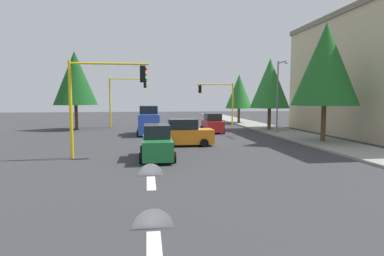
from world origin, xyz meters
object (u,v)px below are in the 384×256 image
(traffic_signal_far_right, at_px, (125,92))
(tree_opposite_side, at_px, (75,78))
(delivery_van_blue, at_px, (149,121))
(car_orange, at_px, (185,134))
(traffic_signal_far_left, at_px, (218,96))
(tree_roadside_far, at_px, (239,92))
(traffic_signal_near_right, at_px, (102,90))
(street_lamp_curbside, at_px, (279,89))
(car_green, at_px, (157,143))
(tree_roadside_mid, at_px, (270,84))
(car_red, at_px, (212,124))
(tree_roadside_near, at_px, (325,65))

(traffic_signal_far_right, relative_size, tree_opposite_side, 0.69)
(tree_opposite_side, xyz_separation_m, delivery_van_blue, (6.26, 8.01, -4.44))
(delivery_van_blue, height_order, car_orange, delivery_van_blue)
(traffic_signal_far_left, height_order, tree_roadside_far, tree_roadside_far)
(traffic_signal_near_right, height_order, street_lamp_curbside, street_lamp_curbside)
(car_green, bearing_deg, street_lamp_curbside, 131.74)
(tree_roadside_mid, relative_size, tree_opposite_side, 0.89)
(tree_roadside_far, xyz_separation_m, car_red, (11.25, -6.04, -3.54))
(tree_roadside_mid, bearing_deg, car_orange, -46.13)
(tree_opposite_side, bearing_deg, tree_roadside_far, 106.31)
(delivery_van_blue, bearing_deg, car_orange, 18.49)
(traffic_signal_far_left, xyz_separation_m, street_lamp_curbside, (10.39, 3.55, 0.54))
(delivery_van_blue, bearing_deg, street_lamp_curbside, 80.10)
(traffic_signal_near_right, bearing_deg, tree_roadside_far, 147.67)
(traffic_signal_far_right, height_order, tree_roadside_far, tree_roadside_far)
(tree_roadside_mid, distance_m, tree_roadside_far, 10.03)
(traffic_signal_far_left, bearing_deg, car_red, -16.76)
(traffic_signal_near_right, bearing_deg, tree_roadside_mid, 131.74)
(tree_roadside_mid, relative_size, car_red, 2.03)
(street_lamp_curbside, height_order, tree_roadside_mid, tree_roadside_mid)
(tree_roadside_far, height_order, car_orange, tree_roadside_far)
(street_lamp_curbside, xyz_separation_m, tree_roadside_mid, (-4.39, 0.80, 0.73))
(street_lamp_curbside, xyz_separation_m, tree_opposite_side, (-8.39, -20.20, 1.37))
(tree_roadside_mid, relative_size, tree_roadside_far, 1.14)
(tree_roadside_mid, height_order, car_orange, tree_roadside_mid)
(car_red, bearing_deg, tree_roadside_near, 38.81)
(traffic_signal_near_right, bearing_deg, traffic_signal_far_left, 150.45)
(traffic_signal_near_right, bearing_deg, street_lamp_curbside, 122.84)
(car_orange, bearing_deg, traffic_signal_near_right, -52.91)
(tree_roadside_near, xyz_separation_m, delivery_van_blue, (-7.74, -13.49, -4.79))
(traffic_signal_far_left, bearing_deg, tree_opposite_side, -83.15)
(traffic_signal_near_right, distance_m, car_green, 4.47)
(traffic_signal_near_right, xyz_separation_m, delivery_van_blue, (-11.74, 2.70, -2.71))
(traffic_signal_far_right, distance_m, car_orange, 17.19)
(tree_roadside_mid, bearing_deg, tree_roadside_near, 2.86)
(traffic_signal_far_left, height_order, tree_roadside_mid, tree_roadside_mid)
(tree_opposite_side, bearing_deg, traffic_signal_far_right, 110.82)
(tree_roadside_mid, distance_m, car_green, 19.96)
(traffic_signal_far_right, distance_m, street_lamp_curbside, 18.20)
(traffic_signal_far_right, distance_m, tree_roadside_mid, 16.87)
(street_lamp_curbside, distance_m, delivery_van_blue, 12.75)
(traffic_signal_far_right, height_order, car_red, traffic_signal_far_right)
(traffic_signal_far_right, height_order, car_green, traffic_signal_far_right)
(tree_roadside_mid, relative_size, delivery_van_blue, 1.61)
(tree_roadside_far, bearing_deg, car_red, -28.22)
(traffic_signal_near_right, bearing_deg, tree_roadside_near, 103.88)
(tree_roadside_near, distance_m, delivery_van_blue, 16.27)
(delivery_van_blue, xyz_separation_m, car_green, (12.65, 0.40, -0.39))
(car_red, distance_m, car_orange, 9.56)
(tree_roadside_near, relative_size, car_orange, 2.28)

